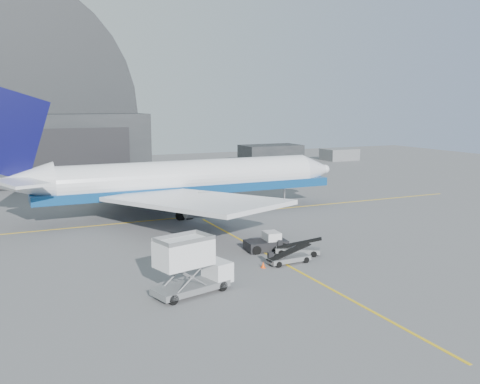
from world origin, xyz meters
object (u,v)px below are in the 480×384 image
pushback_tug (267,243)px  belt_loader_b (297,249)px  belt_loader_a (288,258)px  catering_truck (190,266)px  airliner (176,180)px

pushback_tug → belt_loader_b: 3.10m
pushback_tug → belt_loader_b: (1.88, -2.46, -0.17)m
belt_loader_a → belt_loader_b: bearing=39.8°
belt_loader_a → belt_loader_b: belt_loader_b is taller
pushback_tug → belt_loader_a: 4.55m
catering_truck → belt_loader_a: 11.05m
catering_truck → pushback_tug: size_ratio=1.58×
catering_truck → pushback_tug: bearing=22.6°
pushback_tug → belt_loader_a: size_ratio=0.96×
catering_truck → pushback_tug: (10.60, 8.16, -1.42)m
catering_truck → belt_loader_a: bearing=4.4°
pushback_tug → belt_loader_b: pushback_tug is taller
pushback_tug → airliner: bearing=102.7°
catering_truck → belt_loader_a: catering_truck is taller
pushback_tug → catering_truck: bearing=-137.8°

